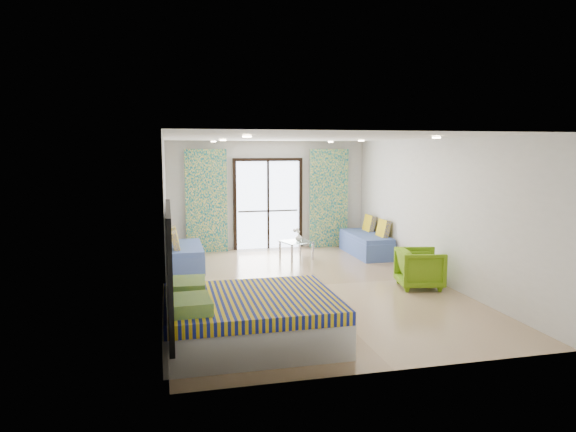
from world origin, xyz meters
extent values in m
cube|color=black|center=(0.00, 3.71, 2.24)|extent=(1.76, 0.08, 0.08)
cube|color=black|center=(-0.84, 3.71, 1.10)|extent=(0.08, 0.08, 2.20)
cube|color=black|center=(0.84, 3.71, 1.10)|extent=(0.08, 0.08, 2.20)
cube|color=black|center=(0.00, 3.71, 1.10)|extent=(0.05, 0.06, 2.20)
cube|color=#595451|center=(0.00, 3.73, 0.95)|extent=(1.52, 0.03, 0.04)
cube|color=beige|center=(-1.55, 3.57, 1.25)|extent=(1.00, 0.10, 2.50)
cube|color=beige|center=(1.55, 3.57, 1.25)|extent=(1.00, 0.10, 2.50)
cylinder|color=#FFE0B2|center=(-1.40, -2.00, 2.67)|extent=(0.12, 0.12, 0.02)
cylinder|color=#FFE0B2|center=(1.40, -2.00, 2.67)|extent=(0.12, 0.12, 0.02)
cylinder|color=#FFE0B2|center=(-1.40, 1.00, 2.67)|extent=(0.12, 0.12, 0.02)
cylinder|color=#FFE0B2|center=(1.40, 1.00, 2.67)|extent=(0.12, 0.12, 0.02)
cylinder|color=#FFE0B2|center=(-1.40, 3.00, 2.67)|extent=(0.12, 0.12, 0.02)
cylinder|color=#FFE0B2|center=(1.40, 3.00, 2.67)|extent=(0.12, 0.12, 0.02)
cube|color=black|center=(-2.46, -2.51, 1.05)|extent=(0.06, 2.10, 1.50)
cube|color=silver|center=(-2.47, -1.26, 1.05)|extent=(0.02, 0.10, 0.10)
cube|color=silver|center=(-1.45, -2.51, 0.22)|extent=(2.23, 1.78, 0.45)
cube|color=navy|center=(-1.45, -2.51, 0.53)|extent=(2.21, 1.82, 0.17)
cube|color=#18646E|center=(-2.25, -2.93, 0.69)|extent=(0.53, 0.64, 0.16)
cube|color=#18646E|center=(-2.25, -2.09, 0.69)|extent=(0.54, 0.65, 0.16)
cube|color=#3F5697|center=(-2.10, 2.05, 0.19)|extent=(0.67, 1.70, 0.38)
cube|color=#3F5697|center=(-2.10, 2.05, 0.42)|extent=(0.65, 1.66, 0.09)
cube|color=navy|center=(-2.33, 1.65, 0.64)|extent=(0.19, 0.42, 0.39)
cube|color=navy|center=(-2.34, 2.44, 0.64)|extent=(0.19, 0.42, 0.39)
cube|color=#3F5697|center=(2.10, 2.37, 0.20)|extent=(0.71, 1.82, 0.40)
cube|color=#3F5697|center=(2.10, 2.37, 0.46)|extent=(0.69, 1.78, 0.10)
cube|color=navy|center=(2.35, 1.95, 0.69)|extent=(0.20, 0.46, 0.42)
cube|color=navy|center=(2.35, 2.80, 0.69)|extent=(0.20, 0.46, 0.42)
cylinder|color=silver|center=(0.19, 1.95, 0.20)|extent=(0.06, 0.06, 0.41)
cylinder|color=silver|center=(0.71, 2.10, 0.20)|extent=(0.06, 0.06, 0.41)
cylinder|color=silver|center=(0.03, 2.47, 0.20)|extent=(0.06, 0.06, 0.41)
cylinder|color=silver|center=(0.56, 2.63, 0.20)|extent=(0.06, 0.06, 0.41)
cube|color=#8CA59E|center=(0.37, 2.29, 0.41)|extent=(0.78, 0.78, 0.02)
sphere|color=white|center=(0.42, 2.30, 0.63)|extent=(0.07, 0.07, 0.07)
sphere|color=white|center=(0.36, 2.34, 0.65)|extent=(0.07, 0.07, 0.07)
sphere|color=white|center=(0.32, 2.27, 0.67)|extent=(0.07, 0.07, 0.07)
sphere|color=white|center=(0.39, 2.24, 0.69)|extent=(0.07, 0.07, 0.07)
imported|color=white|center=(0.43, 2.30, 0.50)|extent=(0.20, 0.21, 0.17)
imported|color=#669713|center=(1.96, -0.58, 0.39)|extent=(0.84, 0.88, 0.78)
camera|label=1|loc=(-2.46, -8.88, 2.51)|focal=32.00mm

